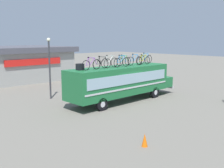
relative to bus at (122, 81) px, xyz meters
name	(u,v)px	position (x,y,z in m)	size (l,w,h in m)	color
ground_plane	(120,101)	(-0.24, 0.00, -1.68)	(120.00, 120.00, 0.00)	slate
bus	(122,81)	(0.00, 0.00, 0.00)	(10.70, 2.47, 2.83)	#1E6B38
luggage_bag_1	(80,67)	(-3.96, 0.29, 1.38)	(0.46, 0.42, 0.46)	black
rooftop_bicycle_1	(91,64)	(-3.25, -0.10, 1.54)	(1.67, 0.44, 0.93)	black
rooftop_bicycle_2	(102,63)	(-2.21, -0.10, 1.55)	(1.77, 0.44, 0.96)	black
rooftop_bicycle_3	(110,62)	(-1.32, 0.06, 1.55)	(1.74, 0.44, 0.97)	black
rooftop_bicycle_4	(122,62)	(-0.33, -0.27, 1.55)	(1.69, 0.44, 0.97)	black
rooftop_bicycle_5	(124,61)	(0.57, 0.35, 1.53)	(1.64, 0.44, 0.92)	black
rooftop_bicycle_6	(135,60)	(1.54, 0.00, 1.55)	(1.78, 0.44, 0.96)	black
rooftop_bicycle_7	(143,60)	(2.45, -0.17, 1.52)	(1.72, 0.44, 0.89)	black
rooftop_bicycle_8	(146,59)	(3.40, 0.36, 1.55)	(1.75, 0.44, 0.97)	black
roadside_building	(15,63)	(-1.10, 17.47, 0.39)	(11.93, 10.63, 4.05)	#9E9E99
traffic_cone	(145,140)	(-5.91, -7.21, -1.36)	(0.29, 0.29, 0.63)	orange
street_lamp	(49,63)	(-3.72, 4.79, 1.32)	(0.30, 0.30, 5.09)	#38383D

